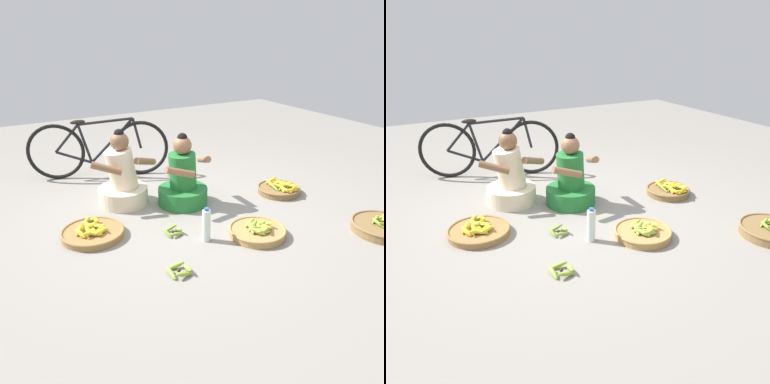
% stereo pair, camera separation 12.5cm
% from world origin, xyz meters
% --- Properties ---
extents(ground_plane, '(10.00, 10.00, 0.00)m').
position_xyz_m(ground_plane, '(0.00, 0.00, 0.00)').
color(ground_plane, gray).
extents(vendor_woman_front, '(0.64, 0.52, 0.77)m').
position_xyz_m(vendor_woman_front, '(0.18, 0.30, 0.24)').
color(vendor_woman_front, '#237233').
rests_on(vendor_woman_front, ground).
extents(vendor_woman_behind, '(0.72, 0.52, 0.81)m').
position_xyz_m(vendor_woman_behind, '(-0.37, 0.62, 0.26)').
color(vendor_woman_behind, beige).
rests_on(vendor_woman_behind, ground).
extents(bicycle_leaning, '(1.62, 0.62, 0.73)m').
position_xyz_m(bicycle_leaning, '(-0.32, 1.54, 0.36)').
color(bicycle_leaning, black).
rests_on(bicycle_leaning, ground).
extents(banana_basket_front_left, '(0.48, 0.48, 0.15)m').
position_xyz_m(banana_basket_front_left, '(1.25, 0.01, 0.05)').
color(banana_basket_front_left, brown).
rests_on(banana_basket_front_left, ground).
extents(banana_basket_front_center, '(0.52, 0.52, 0.14)m').
position_xyz_m(banana_basket_front_center, '(0.42, -0.65, 0.05)').
color(banana_basket_front_center, '#A87F47').
rests_on(banana_basket_front_center, ground).
extents(banana_basket_near_vendor, '(0.57, 0.57, 0.16)m').
position_xyz_m(banana_basket_near_vendor, '(1.47, -1.17, 0.05)').
color(banana_basket_near_vendor, brown).
rests_on(banana_basket_near_vendor, ground).
extents(banana_basket_mid_right, '(0.56, 0.56, 0.14)m').
position_xyz_m(banana_basket_mid_right, '(-0.87, 0.07, 0.04)').
color(banana_basket_mid_right, olive).
rests_on(banana_basket_mid_right, ground).
extents(loose_bananas_back_center, '(0.17, 0.17, 0.08)m').
position_xyz_m(loose_bananas_back_center, '(-0.23, -0.25, 0.03)').
color(loose_bananas_back_center, olive).
rests_on(loose_bananas_back_center, ground).
extents(loose_bananas_mid_left, '(0.18, 0.19, 0.08)m').
position_xyz_m(loose_bananas_mid_left, '(-0.47, -0.83, 0.03)').
color(loose_bananas_mid_left, '#8CAD38').
rests_on(loose_bananas_mid_left, ground).
extents(water_bottle, '(0.08, 0.08, 0.31)m').
position_xyz_m(water_bottle, '(-0.03, -0.50, 0.15)').
color(water_bottle, silver).
rests_on(water_bottle, ground).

